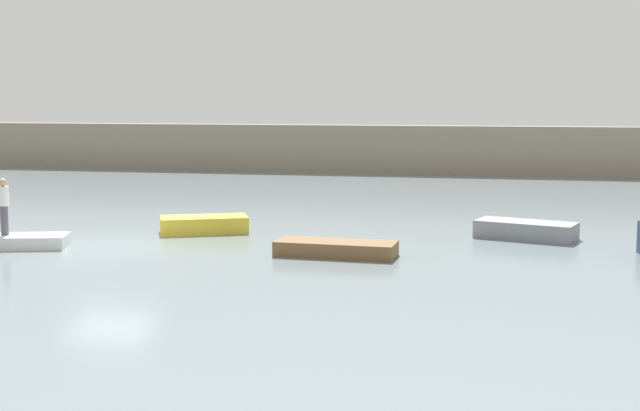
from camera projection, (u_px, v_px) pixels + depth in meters
ground_plane at (110, 247)px, 25.31m from camera, size 120.00×120.00×0.00m
embankment_wall at (301, 148)px, 49.93m from camera, size 80.00×1.20×2.71m
rowboat_white at (5, 241)px, 25.09m from camera, size 3.70×1.96×0.37m
rowboat_yellow at (204, 224)px, 27.87m from camera, size 3.02×2.23×0.52m
rowboat_brown at (336, 248)px, 23.83m from camera, size 3.37×1.39×0.41m
rowboat_grey at (526, 230)px, 26.70m from camera, size 3.23×2.11×0.54m
person_white_shirt at (4, 204)px, 24.95m from camera, size 0.32×0.32×1.66m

